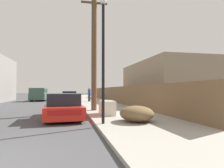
% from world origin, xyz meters
% --- Properties ---
extents(sidewalk_curb, '(4.20, 63.00, 0.12)m').
position_xyz_m(sidewalk_curb, '(5.30, 23.50, 0.06)').
color(sidewalk_curb, '#9E998E').
rests_on(sidewalk_curb, ground).
extents(discarded_fridge, '(0.70, 1.74, 0.79)m').
position_xyz_m(discarded_fridge, '(4.23, 6.94, 0.50)').
color(discarded_fridge, silver).
rests_on(discarded_fridge, sidewalk_curb).
extents(parked_sports_car_red, '(2.04, 4.68, 1.30)m').
position_xyz_m(parked_sports_car_red, '(1.87, 6.75, 0.59)').
color(parked_sports_car_red, red).
rests_on(parked_sports_car_red, ground).
extents(car_parked_mid, '(1.88, 4.27, 1.36)m').
position_xyz_m(car_parked_mid, '(2.25, 20.01, 0.63)').
color(car_parked_mid, '#2D478C').
rests_on(car_parked_mid, ground).
extents(pickup_truck, '(2.38, 5.44, 1.77)m').
position_xyz_m(pickup_truck, '(-1.74, 24.96, 0.89)').
color(pickup_truck, '#385647').
rests_on(pickup_truck, ground).
extents(utility_pole, '(1.80, 0.36, 8.18)m').
position_xyz_m(utility_pole, '(3.81, 9.47, 4.29)').
color(utility_pole, brown).
rests_on(utility_pole, sidewalk_curb).
extents(street_lamp, '(0.26, 0.26, 5.15)m').
position_xyz_m(street_lamp, '(3.50, 3.99, 3.08)').
color(street_lamp, black).
rests_on(street_lamp, sidewalk_curb).
extents(brush_pile, '(1.45, 1.73, 0.68)m').
position_xyz_m(brush_pile, '(5.01, 4.21, 0.46)').
color(brush_pile, brown).
rests_on(brush_pile, sidewalk_curb).
extents(wooden_fence, '(0.08, 34.13, 1.73)m').
position_xyz_m(wooden_fence, '(7.25, 18.77, 0.98)').
color(wooden_fence, brown).
rests_on(wooden_fence, sidewalk_curb).
extents(building_right_house, '(6.00, 12.51, 4.63)m').
position_xyz_m(building_right_house, '(12.74, 17.20, 2.32)').
color(building_right_house, gray).
rests_on(building_right_house, ground).
extents(pedestrian, '(0.34, 0.34, 1.70)m').
position_xyz_m(pedestrian, '(4.56, 20.15, 0.99)').
color(pedestrian, '#282D42').
rests_on(pedestrian, sidewalk_curb).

